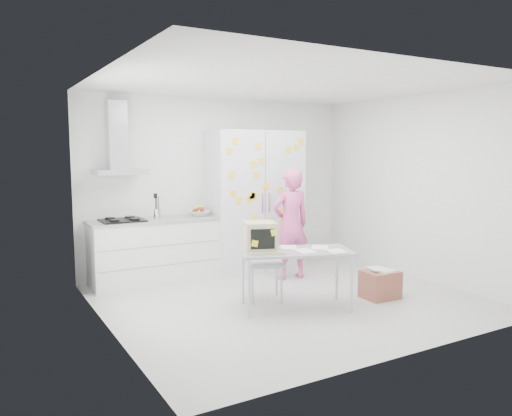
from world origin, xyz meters
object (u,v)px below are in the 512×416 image
person (291,224)px  cardboard_box (380,284)px  desk (273,243)px  chair (264,255)px

person → cardboard_box: size_ratio=3.58×
desk → cardboard_box: (1.42, -0.33, -0.61)m
desk → cardboard_box: size_ratio=3.22×
person → cardboard_box: (0.45, -1.41, -0.63)m
chair → desk: bearing=-83.7°
chair → cardboard_box: size_ratio=2.17×
desk → chair: size_ratio=1.48×
desk → cardboard_box: bearing=7.8°
person → desk: 1.45m
desk → chair: (0.12, 0.42, -0.24)m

